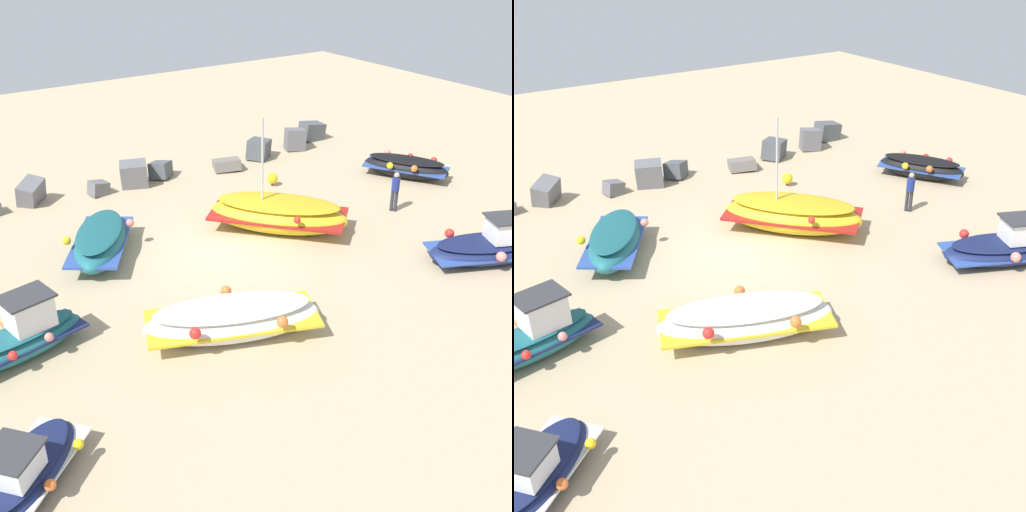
# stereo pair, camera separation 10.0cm
# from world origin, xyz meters

# --- Properties ---
(ground_plane) EXTENTS (57.00, 57.00, 0.00)m
(ground_plane) POSITION_xyz_m (0.00, 0.00, 0.00)
(ground_plane) COLOR tan
(fishing_boat_0) EXTENTS (4.51, 3.24, 1.69)m
(fishing_boat_0) POSITION_xyz_m (7.46, -5.77, 0.55)
(fishing_boat_0) COLOR navy
(fishing_boat_0) RESTS_ON ground_plane
(fishing_boat_1) EXTENTS (5.17, 5.42, 4.45)m
(fishing_boat_1) POSITION_xyz_m (2.79, 0.41, 0.67)
(fishing_boat_1) COLOR gold
(fishing_boat_1) RESTS_ON ground_plane
(fishing_boat_3) EXTENTS (3.31, 3.09, 1.31)m
(fishing_boat_3) POSITION_xyz_m (-8.94, -6.66, 0.45)
(fishing_boat_3) COLOR navy
(fishing_boat_3) RESTS_ON ground_plane
(fishing_boat_4) EXTENTS (5.44, 3.55, 1.13)m
(fishing_boat_4) POSITION_xyz_m (-2.40, -4.47, 0.56)
(fishing_boat_4) COLOR white
(fishing_boat_4) RESTS_ON ground_plane
(fishing_boat_5) EXTENTS (3.69, 4.47, 1.17)m
(fishing_boat_5) POSITION_xyz_m (-3.67, 2.25, 0.59)
(fishing_boat_5) COLOR #1E6670
(fishing_boat_5) RESTS_ON ground_plane
(fishing_boat_6) EXTENTS (3.10, 4.11, 1.00)m
(fishing_boat_6) POSITION_xyz_m (11.02, 1.59, 0.52)
(fishing_boat_6) COLOR black
(fishing_boat_6) RESTS_ON ground_plane
(fishing_boat_8) EXTENTS (3.90, 2.08, 1.82)m
(fishing_boat_8) POSITION_xyz_m (-7.66, -2.01, 0.60)
(fishing_boat_8) COLOR #1E6670
(fishing_boat_8) RESTS_ON ground_plane
(person_walking) EXTENTS (0.32, 0.32, 1.68)m
(person_walking) POSITION_xyz_m (7.80, -0.84, 0.97)
(person_walking) COLOR #2D2D38
(person_walking) RESTS_ON ground_plane
(breakwater_rocks) EXTENTS (22.76, 2.75, 1.32)m
(breakwater_rocks) POSITION_xyz_m (0.79, 8.02, 0.44)
(breakwater_rocks) COLOR slate
(breakwater_rocks) RESTS_ON ground_plane
(mooring_buoy_0) EXTENTS (0.49, 0.49, 0.60)m
(mooring_buoy_0) POSITION_xyz_m (5.28, 4.25, 0.35)
(mooring_buoy_0) COLOR #3F3F42
(mooring_buoy_0) RESTS_ON ground_plane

